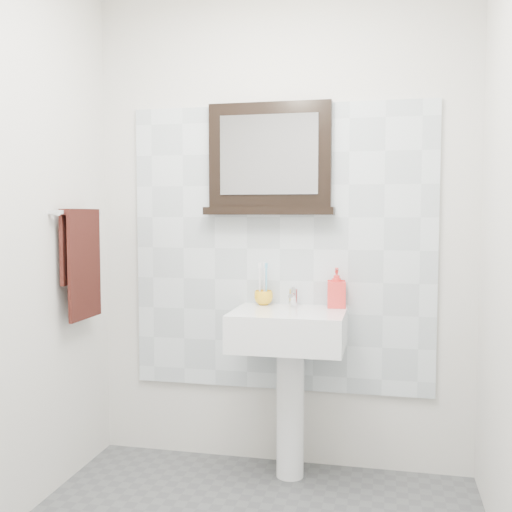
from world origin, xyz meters
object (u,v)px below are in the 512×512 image
Objects in this scene: toothbrush_cup at (264,298)px; pedestal_sink at (289,347)px; soap_dispenser at (336,288)px; framed_mirror at (269,162)px; hand_towel at (81,255)px.

pedestal_sink is at bearing -42.26° from toothbrush_cup.
soap_dispenser is 0.74m from framed_mirror.
soap_dispenser is 0.37× the size of hand_towel.
soap_dispenser is at bearing -0.22° from toothbrush_cup.
soap_dispenser reaches higher than pedestal_sink.
framed_mirror reaches higher than pedestal_sink.
pedestal_sink is at bearing -53.77° from framed_mirror.
framed_mirror is (0.02, 0.04, 0.71)m from toothbrush_cup.
pedestal_sink is 0.31m from toothbrush_cup.
framed_mirror reaches higher than toothbrush_cup.
hand_towel is (-0.87, -0.31, 0.23)m from toothbrush_cup.
framed_mirror is (-0.36, 0.04, 0.64)m from soap_dispenser.
pedestal_sink is 1.41× the size of framed_mirror.
hand_towel is at bearing -170.94° from pedestal_sink.
framed_mirror reaches higher than soap_dispenser.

